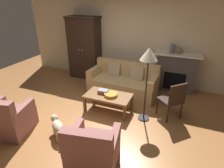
# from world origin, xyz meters

# --- Properties ---
(ground_plane) EXTENTS (9.60, 9.60, 0.00)m
(ground_plane) POSITION_xyz_m (0.00, 0.00, 0.00)
(ground_plane) COLOR #9E6638
(back_wall) EXTENTS (7.20, 0.10, 2.80)m
(back_wall) POSITION_xyz_m (0.00, 2.55, 1.40)
(back_wall) COLOR beige
(back_wall) RESTS_ON ground
(fireplace) EXTENTS (1.26, 0.48, 1.12)m
(fireplace) POSITION_xyz_m (1.55, 2.30, 0.57)
(fireplace) COLOR #4C4947
(fireplace) RESTS_ON ground
(armoire) EXTENTS (1.06, 0.57, 2.00)m
(armoire) POSITION_xyz_m (-1.40, 2.22, 1.01)
(armoire) COLOR black
(armoire) RESTS_ON ground
(couch) EXTENTS (1.96, 0.94, 0.86)m
(couch) POSITION_xyz_m (0.21, 1.55, 0.32)
(couch) COLOR tan
(couch) RESTS_ON ground
(coffee_table) EXTENTS (1.10, 0.60, 0.42)m
(coffee_table) POSITION_xyz_m (0.18, 0.52, 0.37)
(coffee_table) COLOR brown
(coffee_table) RESTS_ON ground
(fruit_bowl) EXTENTS (0.32, 0.32, 0.07)m
(fruit_bowl) POSITION_xyz_m (0.25, 0.50, 0.45)
(fruit_bowl) COLOR orange
(fruit_bowl) RESTS_ON coffee_table
(book_stack) EXTENTS (0.24, 0.17, 0.09)m
(book_stack) POSITION_xyz_m (0.03, 0.56, 0.47)
(book_stack) COLOR #B73833
(book_stack) RESTS_ON coffee_table
(mantel_vase_slate) EXTENTS (0.14, 0.14, 0.24)m
(mantel_vase_slate) POSITION_xyz_m (1.37, 2.28, 1.24)
(mantel_vase_slate) COLOR #565B66
(mantel_vase_slate) RESTS_ON fireplace
(mantel_vase_bronze) EXTENTS (0.12, 0.12, 0.18)m
(mantel_vase_bronze) POSITION_xyz_m (1.55, 2.28, 1.21)
(mantel_vase_bronze) COLOR olive
(mantel_vase_bronze) RESTS_ON fireplace
(armchair_near_left) EXTENTS (0.92, 0.93, 0.88)m
(armchair_near_left) POSITION_xyz_m (-1.35, -1.01, 0.32)
(armchair_near_left) COLOR #935B56
(armchair_near_left) RESTS_ON ground
(armchair_near_right) EXTENTS (0.90, 0.90, 0.88)m
(armchair_near_right) POSITION_xyz_m (0.61, -1.11, 0.32)
(armchair_near_right) COLOR #935B56
(armchair_near_right) RESTS_ON ground
(side_chair_wooden) EXTENTS (0.62, 0.62, 0.90)m
(side_chair_wooden) POSITION_xyz_m (1.64, 0.75, 0.51)
(side_chair_wooden) COLOR black
(side_chair_wooden) RESTS_ON ground
(floor_lamp) EXTENTS (0.36, 0.36, 1.66)m
(floor_lamp) POSITION_xyz_m (1.07, 0.50, 1.43)
(floor_lamp) COLOR black
(floor_lamp) RESTS_ON ground
(dog) EXTENTS (0.48, 0.43, 0.39)m
(dog) POSITION_xyz_m (-0.36, -0.75, 0.25)
(dog) COLOR beige
(dog) RESTS_ON ground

